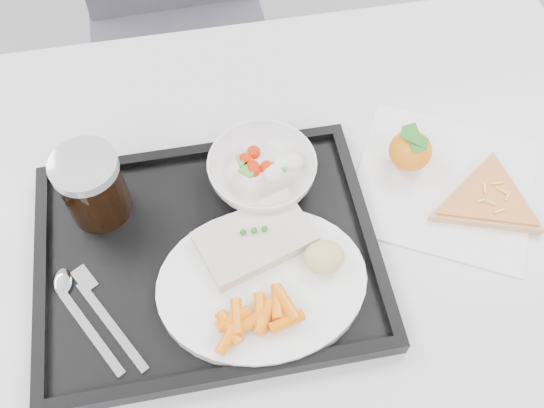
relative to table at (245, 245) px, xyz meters
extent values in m
cube|color=#B2B2B4|center=(0.00, 0.00, 0.05)|extent=(1.20, 0.80, 0.03)
cylinder|color=#47474C|center=(0.54, 0.34, -0.32)|extent=(0.04, 0.04, 0.72)
cube|color=#3E3D45|center=(-0.05, 0.62, -0.23)|extent=(0.43, 0.43, 0.04)
cylinder|color=#47474C|center=(-0.23, 0.44, -0.47)|extent=(0.02, 0.02, 0.43)
cylinder|color=#47474C|center=(0.13, 0.44, -0.47)|extent=(0.02, 0.02, 0.43)
cylinder|color=#47474C|center=(-0.23, 0.80, -0.47)|extent=(0.02, 0.02, 0.43)
cylinder|color=#47474C|center=(0.13, 0.80, -0.47)|extent=(0.02, 0.02, 0.43)
cube|color=black|center=(-0.06, -0.05, 0.07)|extent=(0.45, 0.35, 0.01)
cube|color=black|center=(-0.06, 0.12, 0.09)|extent=(0.45, 0.02, 0.01)
cube|color=black|center=(-0.06, -0.21, 0.09)|extent=(0.45, 0.02, 0.01)
cube|color=black|center=(0.16, -0.05, 0.09)|extent=(0.02, 0.32, 0.01)
cube|color=black|center=(-0.27, -0.05, 0.09)|extent=(0.02, 0.32, 0.01)
cylinder|color=white|center=(0.01, -0.11, 0.09)|extent=(0.27, 0.27, 0.02)
cube|color=beige|center=(0.01, -0.05, 0.11)|extent=(0.17, 0.13, 0.02)
sphere|color=#236B1C|center=(-0.01, -0.05, 0.12)|extent=(0.01, 0.01, 0.01)
sphere|color=#236B1C|center=(0.01, -0.05, 0.12)|extent=(0.01, 0.01, 0.01)
sphere|color=#236B1C|center=(0.02, -0.05, 0.12)|extent=(0.01, 0.01, 0.01)
ellipsoid|color=#EECA86|center=(0.09, -0.10, 0.12)|extent=(0.06, 0.06, 0.03)
imported|color=white|center=(0.04, 0.05, 0.11)|extent=(0.15, 0.15, 0.05)
cylinder|color=black|center=(-0.19, 0.05, 0.13)|extent=(0.08, 0.08, 0.10)
cylinder|color=#A5A8AD|center=(-0.19, 0.05, 0.18)|extent=(0.09, 0.09, 0.01)
cube|color=silver|center=(-0.21, -0.13, 0.08)|extent=(0.09, 0.14, 0.00)
ellipsoid|color=silver|center=(-0.25, -0.06, 0.09)|extent=(0.04, 0.05, 0.01)
cube|color=silver|center=(-0.19, -0.13, 0.08)|extent=(0.09, 0.14, 0.00)
cube|color=silver|center=(-0.22, -0.06, 0.08)|extent=(0.04, 0.04, 0.00)
cube|color=white|center=(0.30, 0.01, 0.07)|extent=(0.33, 0.33, 0.00)
ellipsoid|color=#FF5E04|center=(0.25, 0.05, 0.10)|extent=(0.08, 0.08, 0.06)
cube|color=#236B1C|center=(0.25, 0.05, 0.13)|extent=(0.02, 0.04, 0.01)
cube|color=#236B1C|center=(0.25, 0.05, 0.13)|extent=(0.05, 0.04, 0.01)
cylinder|color=tan|center=(0.35, -0.03, 0.08)|extent=(0.21, 0.21, 0.01)
cylinder|color=#C2461E|center=(0.35, -0.03, 0.08)|extent=(0.19, 0.19, 0.00)
cube|color=#EABC47|center=(0.37, -0.04, 0.09)|extent=(0.01, 0.01, 0.00)
cube|color=#EABC47|center=(0.33, -0.04, 0.09)|extent=(0.02, 0.00, 0.00)
cube|color=#EABC47|center=(0.35, -0.06, 0.09)|extent=(0.02, 0.01, 0.00)
cube|color=#EABC47|center=(0.34, -0.04, 0.09)|extent=(0.01, 0.01, 0.00)
cube|color=#EABC47|center=(0.36, -0.01, 0.09)|extent=(0.02, 0.00, 0.00)
cube|color=#EABC47|center=(0.34, -0.02, 0.09)|extent=(0.01, 0.02, 0.00)
cube|color=#EABC47|center=(0.37, -0.03, 0.09)|extent=(0.01, 0.01, 0.00)
cylinder|color=orange|center=(0.00, -0.16, 0.11)|extent=(0.03, 0.05, 0.01)
cylinder|color=orange|center=(0.03, -0.17, 0.11)|extent=(0.05, 0.03, 0.01)
cylinder|color=orange|center=(-0.04, -0.16, 0.11)|extent=(0.05, 0.03, 0.01)
cylinder|color=orange|center=(-0.03, -0.16, 0.12)|extent=(0.02, 0.05, 0.01)
cylinder|color=orange|center=(0.00, -0.15, 0.11)|extent=(0.02, 0.05, 0.01)
cylinder|color=orange|center=(-0.02, -0.16, 0.11)|extent=(0.05, 0.03, 0.01)
cylinder|color=orange|center=(0.03, -0.15, 0.12)|extent=(0.03, 0.05, 0.01)
cylinder|color=orange|center=(-0.04, -0.18, 0.11)|extent=(0.04, 0.04, 0.01)
cylinder|color=orange|center=(0.02, -0.15, 0.11)|extent=(0.02, 0.05, 0.01)
cylinder|color=orange|center=(-0.04, -0.17, 0.11)|extent=(0.03, 0.05, 0.01)
sphere|color=red|center=(0.04, 0.05, 0.12)|extent=(0.02, 0.02, 0.02)
sphere|color=red|center=(0.03, 0.08, 0.12)|extent=(0.02, 0.02, 0.02)
sphere|color=red|center=(0.02, 0.07, 0.12)|extent=(0.02, 0.02, 0.02)
sphere|color=red|center=(0.02, 0.05, 0.12)|extent=(0.02, 0.02, 0.02)
sphere|color=red|center=(0.02, 0.06, 0.12)|extent=(0.02, 0.02, 0.02)
ellipsoid|color=silver|center=(0.08, 0.06, 0.12)|extent=(0.03, 0.03, 0.02)
ellipsoid|color=silver|center=(0.07, 0.06, 0.12)|extent=(0.03, 0.03, 0.02)
ellipsoid|color=silver|center=(0.05, 0.04, 0.12)|extent=(0.03, 0.03, 0.02)
cube|color=#4B8A2F|center=(0.02, 0.05, 0.12)|extent=(0.03, 0.03, 0.00)
cube|color=#4B8A2F|center=(0.01, 0.07, 0.12)|extent=(0.02, 0.02, 0.00)
cube|color=#4B8A2F|center=(0.06, 0.05, 0.12)|extent=(0.03, 0.03, 0.00)
camera|label=1|loc=(-0.04, -0.43, 0.80)|focal=40.00mm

